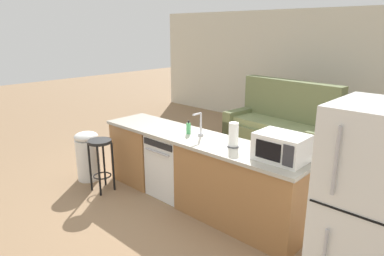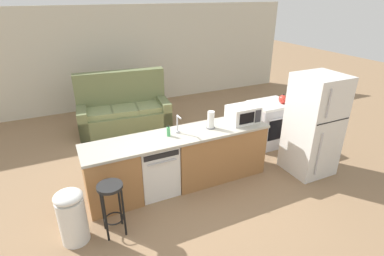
{
  "view_description": "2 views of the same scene",
  "coord_description": "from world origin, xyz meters",
  "px_view_note": "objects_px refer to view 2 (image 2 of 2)",
  "views": [
    {
      "loc": [
        2.85,
        -2.98,
        2.18
      ],
      "look_at": [
        0.02,
        0.05,
        0.98
      ],
      "focal_mm": 32.0,
      "sensor_mm": 36.0,
      "label": 1
    },
    {
      "loc": [
        -1.43,
        -3.8,
        2.89
      ],
      "look_at": [
        0.51,
        0.3,
        0.82
      ],
      "focal_mm": 28.0,
      "sensor_mm": 36.0,
      "label": 2
    }
  ],
  "objects_px": {
    "soap_bottle": "(168,132)",
    "couch": "(124,111)",
    "dishwasher": "(156,167)",
    "microwave": "(243,114)",
    "refrigerator": "(314,125)",
    "stove_range": "(269,124)",
    "trash_bin": "(72,216)",
    "kettle": "(283,99)",
    "bar_stool": "(111,199)",
    "paper_towel_roll": "(211,120)"
  },
  "relations": [
    {
      "from": "soap_bottle",
      "to": "couch",
      "type": "bearing_deg",
      "value": 92.08
    },
    {
      "from": "dishwasher",
      "to": "microwave",
      "type": "xyz_separation_m",
      "value": [
        1.55,
        -0.0,
        0.62
      ]
    },
    {
      "from": "refrigerator",
      "to": "soap_bottle",
      "type": "distance_m",
      "value": 2.44
    },
    {
      "from": "stove_range",
      "to": "trash_bin",
      "type": "xyz_separation_m",
      "value": [
        -3.88,
        -1.11,
        -0.07
      ]
    },
    {
      "from": "soap_bottle",
      "to": "trash_bin",
      "type": "xyz_separation_m",
      "value": [
        -1.51,
        -0.58,
        -0.59
      ]
    },
    {
      "from": "dishwasher",
      "to": "kettle",
      "type": "height_order",
      "value": "kettle"
    },
    {
      "from": "microwave",
      "to": "couch",
      "type": "distance_m",
      "value": 3.08
    },
    {
      "from": "bar_stool",
      "to": "couch",
      "type": "relative_size",
      "value": 0.36
    },
    {
      "from": "microwave",
      "to": "soap_bottle",
      "type": "height_order",
      "value": "microwave"
    },
    {
      "from": "dishwasher",
      "to": "kettle",
      "type": "relative_size",
      "value": 4.1
    },
    {
      "from": "couch",
      "to": "dishwasher",
      "type": "bearing_deg",
      "value": -92.98
    },
    {
      "from": "microwave",
      "to": "kettle",
      "type": "distance_m",
      "value": 1.29
    },
    {
      "from": "paper_towel_roll",
      "to": "couch",
      "type": "distance_m",
      "value": 2.85
    },
    {
      "from": "bar_stool",
      "to": "microwave",
      "type": "bearing_deg",
      "value": 15.05
    },
    {
      "from": "microwave",
      "to": "bar_stool",
      "type": "distance_m",
      "value": 2.48
    },
    {
      "from": "dishwasher",
      "to": "kettle",
      "type": "distance_m",
      "value": 2.86
    },
    {
      "from": "kettle",
      "to": "couch",
      "type": "bearing_deg",
      "value": 139.6
    },
    {
      "from": "soap_bottle",
      "to": "bar_stool",
      "type": "height_order",
      "value": "soap_bottle"
    },
    {
      "from": "paper_towel_roll",
      "to": "trash_bin",
      "type": "relative_size",
      "value": 0.38
    },
    {
      "from": "paper_towel_roll",
      "to": "microwave",
      "type": "bearing_deg",
      "value": -0.82
    },
    {
      "from": "paper_towel_roll",
      "to": "soap_bottle",
      "type": "bearing_deg",
      "value": 178.57
    },
    {
      "from": "kettle",
      "to": "bar_stool",
      "type": "xyz_separation_m",
      "value": [
        -3.57,
        -1.05,
        -0.45
      ]
    },
    {
      "from": "couch",
      "to": "microwave",
      "type": "bearing_deg",
      "value": -62.11
    },
    {
      "from": "refrigerator",
      "to": "soap_bottle",
      "type": "xyz_separation_m",
      "value": [
        -2.37,
        0.57,
        0.12
      ]
    },
    {
      "from": "microwave",
      "to": "soap_bottle",
      "type": "bearing_deg",
      "value": 178.85
    },
    {
      "from": "microwave",
      "to": "trash_bin",
      "type": "height_order",
      "value": "microwave"
    },
    {
      "from": "stove_range",
      "to": "couch",
      "type": "distance_m",
      "value": 3.24
    },
    {
      "from": "dishwasher",
      "to": "soap_bottle",
      "type": "height_order",
      "value": "soap_bottle"
    },
    {
      "from": "bar_stool",
      "to": "refrigerator",
      "type": "bearing_deg",
      "value": 1.39
    },
    {
      "from": "stove_range",
      "to": "refrigerator",
      "type": "bearing_deg",
      "value": -90.01
    },
    {
      "from": "microwave",
      "to": "kettle",
      "type": "relative_size",
      "value": 2.44
    },
    {
      "from": "dishwasher",
      "to": "couch",
      "type": "xyz_separation_m",
      "value": [
        0.14,
        2.66,
        -0.03
      ]
    },
    {
      "from": "dishwasher",
      "to": "couch",
      "type": "distance_m",
      "value": 2.66
    },
    {
      "from": "dishwasher",
      "to": "microwave",
      "type": "height_order",
      "value": "microwave"
    },
    {
      "from": "trash_bin",
      "to": "refrigerator",
      "type": "bearing_deg",
      "value": 0.12
    },
    {
      "from": "paper_towel_roll",
      "to": "trash_bin",
      "type": "height_order",
      "value": "paper_towel_roll"
    },
    {
      "from": "soap_bottle",
      "to": "trash_bin",
      "type": "height_order",
      "value": "soap_bottle"
    },
    {
      "from": "refrigerator",
      "to": "couch",
      "type": "xyz_separation_m",
      "value": [
        -2.46,
        3.21,
        -0.46
      ]
    },
    {
      "from": "stove_range",
      "to": "bar_stool",
      "type": "distance_m",
      "value": 3.6
    },
    {
      "from": "trash_bin",
      "to": "paper_towel_roll",
      "type": "bearing_deg",
      "value": 14.22
    },
    {
      "from": "dishwasher",
      "to": "couch",
      "type": "height_order",
      "value": "couch"
    },
    {
      "from": "bar_stool",
      "to": "paper_towel_roll",
      "type": "bearing_deg",
      "value": 20.11
    },
    {
      "from": "couch",
      "to": "trash_bin",
      "type": "bearing_deg",
      "value": -113.79
    },
    {
      "from": "microwave",
      "to": "bar_stool",
      "type": "height_order",
      "value": "microwave"
    },
    {
      "from": "microwave",
      "to": "kettle",
      "type": "bearing_deg",
      "value": 19.15
    },
    {
      "from": "stove_range",
      "to": "trash_bin",
      "type": "bearing_deg",
      "value": -164.09
    },
    {
      "from": "kettle",
      "to": "bar_stool",
      "type": "distance_m",
      "value": 3.75
    },
    {
      "from": "refrigerator",
      "to": "kettle",
      "type": "relative_size",
      "value": 8.36
    },
    {
      "from": "microwave",
      "to": "trash_bin",
      "type": "relative_size",
      "value": 0.68
    },
    {
      "from": "dishwasher",
      "to": "stove_range",
      "type": "bearing_deg",
      "value": 11.91
    }
  ]
}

